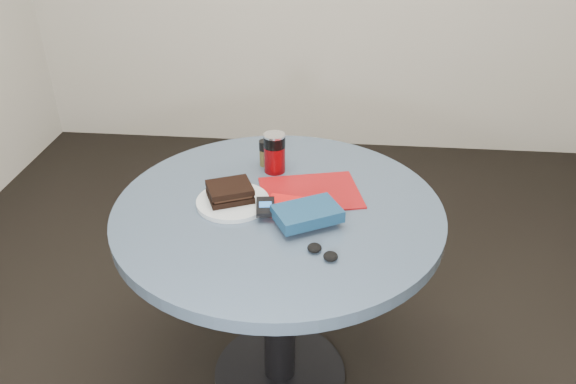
# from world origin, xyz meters

# --- Properties ---
(ground) EXTENTS (4.00, 4.00, 0.00)m
(ground) POSITION_xyz_m (0.00, 0.00, 0.00)
(ground) COLOR black
(ground) RESTS_ON ground
(table) EXTENTS (1.00, 1.00, 0.75)m
(table) POSITION_xyz_m (0.00, 0.00, 0.59)
(table) COLOR black
(table) RESTS_ON ground
(plate) EXTENTS (0.26, 0.26, 0.01)m
(plate) POSITION_xyz_m (-0.14, -0.00, 0.76)
(plate) COLOR silver
(plate) RESTS_ON table
(sandwich) EXTENTS (0.16, 0.15, 0.05)m
(sandwich) POSITION_xyz_m (-0.15, 0.01, 0.79)
(sandwich) COLOR black
(sandwich) RESTS_ON plate
(soda_can) EXTENTS (0.09, 0.09, 0.14)m
(soda_can) POSITION_xyz_m (-0.04, 0.22, 0.82)
(soda_can) COLOR #690509
(soda_can) RESTS_ON table
(pepper_grinder) EXTENTS (0.05, 0.05, 0.09)m
(pepper_grinder) POSITION_xyz_m (-0.07, 0.26, 0.80)
(pepper_grinder) COLOR #49421F
(pepper_grinder) RESTS_ON table
(magazine) EXTENTS (0.35, 0.30, 0.01)m
(magazine) POSITION_xyz_m (0.09, 0.08, 0.75)
(magazine) COLOR maroon
(magazine) RESTS_ON table
(red_book) EXTENTS (0.19, 0.14, 0.01)m
(red_book) POSITION_xyz_m (0.05, -0.03, 0.76)
(red_book) COLOR red
(red_book) RESTS_ON magazine
(novel) EXTENTS (0.22, 0.19, 0.04)m
(novel) POSITION_xyz_m (0.09, -0.09, 0.79)
(novel) COLOR navy
(novel) RESTS_ON red_book
(mp3_player) EXTENTS (0.07, 0.10, 0.02)m
(mp3_player) POSITION_xyz_m (-0.03, -0.05, 0.78)
(mp3_player) COLOR black
(mp3_player) RESTS_ON red_book
(headphones) EXTENTS (0.10, 0.09, 0.02)m
(headphones) POSITION_xyz_m (0.14, -0.23, 0.76)
(headphones) COLOR black
(headphones) RESTS_ON table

